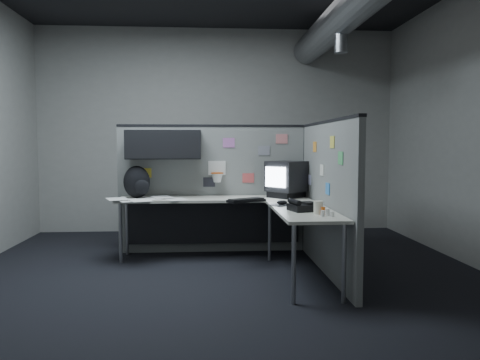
{
  "coord_description": "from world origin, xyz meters",
  "views": [
    {
      "loc": [
        -0.18,
        -4.68,
        1.37
      ],
      "look_at": [
        0.18,
        0.35,
        0.99
      ],
      "focal_mm": 35.0,
      "sensor_mm": 36.0,
      "label": 1
    }
  ],
  "objects": [
    {
      "name": "phone",
      "position": [
        0.74,
        -0.21,
        0.77
      ],
      "size": [
        0.27,
        0.29,
        0.11
      ],
      "rotation": [
        0.0,
        0.0,
        0.09
      ],
      "color": "black",
      "rests_on": "desk"
    },
    {
      "name": "bottles",
      "position": [
        0.9,
        -0.54,
        0.76
      ],
      "size": [
        0.12,
        0.15,
        0.07
      ],
      "rotation": [
        0.0,
        0.0,
        -0.0
      ],
      "color": "silver",
      "rests_on": "desk"
    },
    {
      "name": "room",
      "position": [
        0.56,
        0.0,
        2.1
      ],
      "size": [
        5.62,
        5.62,
        3.22
      ],
      "color": "black",
      "rests_on": "ground"
    },
    {
      "name": "papers",
      "position": [
        -0.89,
        0.82,
        0.74
      ],
      "size": [
        1.0,
        0.73,
        0.02
      ],
      "rotation": [
        0.0,
        0.0,
        0.37
      ],
      "color": "white",
      "rests_on": "desk"
    },
    {
      "name": "partition_back",
      "position": [
        -0.25,
        1.23,
        1.0
      ],
      "size": [
        2.44,
        0.42,
        1.63
      ],
      "color": "slate",
      "rests_on": "ground"
    },
    {
      "name": "keyboard",
      "position": [
        0.27,
        0.56,
        0.75
      ],
      "size": [
        0.46,
        0.35,
        0.04
      ],
      "rotation": [
        0.0,
        0.0,
        -0.27
      ],
      "color": "black",
      "rests_on": "desk"
    },
    {
      "name": "mouse",
      "position": [
        0.62,
        0.23,
        0.75
      ],
      "size": [
        0.31,
        0.29,
        0.05
      ],
      "rotation": [
        0.0,
        0.0,
        -0.23
      ],
      "color": "black",
      "rests_on": "desk"
    },
    {
      "name": "partition_right",
      "position": [
        1.1,
        0.22,
        0.82
      ],
      "size": [
        0.07,
        2.23,
        1.63
      ],
      "color": "slate",
      "rests_on": "ground"
    },
    {
      "name": "desk",
      "position": [
        0.15,
        0.7,
        0.61
      ],
      "size": [
        2.31,
        2.11,
        0.73
      ],
      "color": "beige",
      "rests_on": "ground"
    },
    {
      "name": "backpack",
      "position": [
        -1.02,
        1.02,
        0.92
      ],
      "size": [
        0.37,
        0.33,
        0.39
      ],
      "rotation": [
        0.0,
        0.0,
        0.28
      ],
      "color": "black",
      "rests_on": "desk"
    },
    {
      "name": "cup",
      "position": [
        0.85,
        -0.43,
        0.79
      ],
      "size": [
        0.11,
        0.11,
        0.12
      ],
      "primitive_type": "cylinder",
      "rotation": [
        0.0,
        0.0,
        -0.24
      ],
      "color": "silver",
      "rests_on": "desk"
    },
    {
      "name": "monitor",
      "position": [
        0.79,
        0.98,
        0.96
      ],
      "size": [
        0.55,
        0.55,
        0.44
      ],
      "rotation": [
        0.0,
        0.0,
        -0.06
      ],
      "color": "black",
      "rests_on": "desk"
    }
  ]
}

